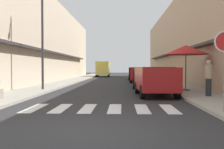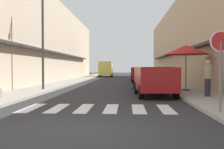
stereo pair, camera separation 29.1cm
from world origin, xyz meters
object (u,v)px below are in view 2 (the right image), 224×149
(delivery_van, at_px, (106,68))
(street_lamp, at_px, (46,31))
(round_street_sign, at_px, (221,50))
(parked_car_distant, at_px, (139,72))
(cafe_umbrella, at_px, (186,50))
(parked_car_mid, at_px, (147,75))
(pedestrian_walking_near, at_px, (208,77))
(parked_car_far, at_px, (141,73))
(parked_car_near, at_px, (154,78))

(delivery_van, xyz_separation_m, street_lamp, (-1.68, -26.32, 2.28))
(round_street_sign, bearing_deg, parked_car_distant, 93.35)
(cafe_umbrella, bearing_deg, parked_car_mid, 121.18)
(parked_car_distant, xyz_separation_m, delivery_van, (-4.66, 10.54, 0.48))
(delivery_van, distance_m, pedestrian_walking_near, 30.83)
(delivery_van, relative_size, pedestrian_walking_near, 3.24)
(parked_car_distant, bearing_deg, parked_car_far, -90.00)
(parked_car_mid, xyz_separation_m, delivery_van, (-4.66, 23.43, 0.48))
(delivery_van, bearing_deg, parked_car_near, -80.87)
(delivery_van, bearing_deg, street_lamp, -93.66)
(parked_car_far, height_order, parked_car_distant, same)
(parked_car_distant, height_order, pedestrian_walking_near, pedestrian_walking_near)
(parked_car_mid, distance_m, parked_car_far, 6.92)
(parked_car_distant, bearing_deg, street_lamp, -111.89)
(delivery_van, xyz_separation_m, round_street_sign, (6.06, -34.49, 0.57))
(street_lamp, height_order, pedestrian_walking_near, street_lamp)
(parked_car_far, xyz_separation_m, delivery_van, (-4.66, 16.52, 0.48))
(round_street_sign, bearing_deg, parked_car_near, 104.32)
(round_street_sign, relative_size, pedestrian_walking_near, 1.45)
(street_lamp, xyz_separation_m, pedestrian_walking_near, (8.67, -3.70, -2.68))
(parked_car_distant, distance_m, pedestrian_walking_near, 19.62)
(parked_car_mid, relative_size, delivery_van, 0.82)
(parked_car_near, relative_size, parked_car_distant, 0.94)
(parked_car_near, bearing_deg, round_street_sign, -75.68)
(street_lamp, bearing_deg, delivery_van, 86.34)
(pedestrian_walking_near, bearing_deg, street_lamp, 4.02)
(parked_car_far, bearing_deg, street_lamp, -122.89)
(parked_car_near, distance_m, street_lamp, 7.42)
(parked_car_near, distance_m, round_street_sign, 5.77)
(parked_car_near, xyz_separation_m, delivery_van, (-4.66, 28.99, 0.49))
(round_street_sign, relative_size, cafe_umbrella, 0.92)
(delivery_van, distance_m, round_street_sign, 35.03)
(round_street_sign, height_order, pedestrian_walking_near, round_street_sign)
(parked_car_mid, xyz_separation_m, parked_car_distant, (-0.00, 12.89, -0.00))
(cafe_umbrella, bearing_deg, delivery_van, 104.02)
(delivery_van, bearing_deg, pedestrian_walking_near, -76.90)
(street_lamp, distance_m, cafe_umbrella, 8.47)
(parked_car_distant, height_order, delivery_van, delivery_van)
(street_lamp, bearing_deg, parked_car_mid, 24.49)
(parked_car_distant, distance_m, round_street_sign, 24.02)
(parked_car_near, bearing_deg, pedestrian_walking_near, -23.77)
(street_lamp, bearing_deg, round_street_sign, -46.52)
(parked_car_near, relative_size, street_lamp, 0.69)
(delivery_van, height_order, street_lamp, street_lamp)
(pedestrian_walking_near, bearing_deg, parked_car_distant, -56.07)
(parked_car_mid, height_order, street_lamp, street_lamp)
(parked_car_distant, height_order, round_street_sign, round_street_sign)
(parked_car_near, xyz_separation_m, parked_car_distant, (-0.00, 18.45, 0.00))
(parked_car_mid, relative_size, pedestrian_walking_near, 2.65)
(cafe_umbrella, relative_size, pedestrian_walking_near, 1.57)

